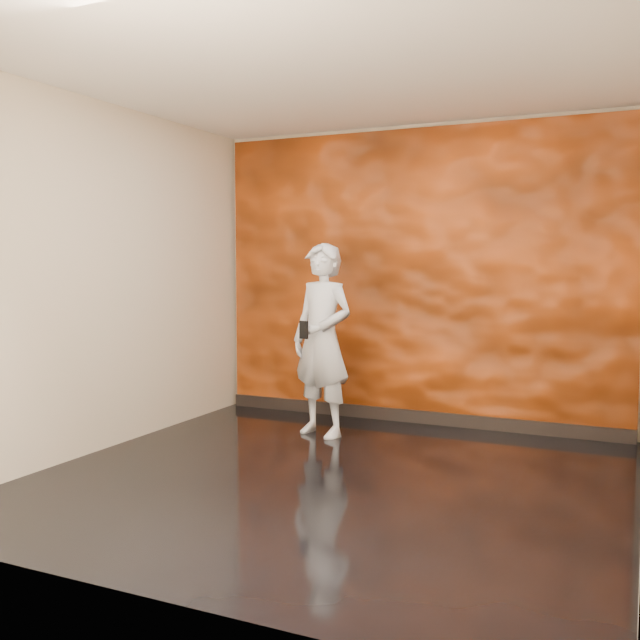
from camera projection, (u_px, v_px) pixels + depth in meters
The scene contains 5 objects.
room at pixel (331, 280), 4.92m from camera, with size 4.02×4.02×2.81m.
feature_wall at pixel (416, 277), 6.69m from camera, with size 3.90×0.06×2.75m, color #CC490F.
baseboard at pixel (413, 416), 6.76m from camera, with size 3.90×0.04×0.12m, color black.
man at pixel (322, 340), 6.22m from camera, with size 0.61×0.40×1.68m, color #ABB1BC.
phone at pixel (304, 330), 6.01m from camera, with size 0.08×0.02×0.15m, color black.
Camera 1 is at (1.99, -4.50, 1.52)m, focal length 40.00 mm.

